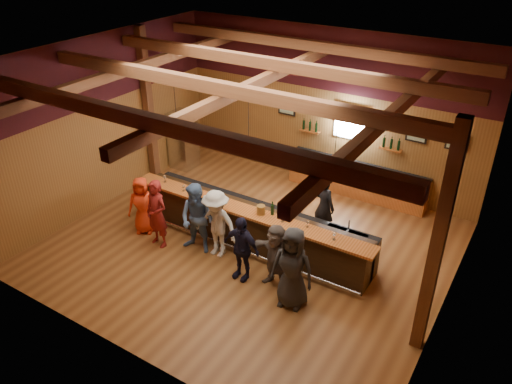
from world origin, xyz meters
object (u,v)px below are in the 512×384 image
customer_orange (143,205)px  customer_redvest (157,214)px  bar_counter (253,225)px  back_bar_cabinet (356,180)px  customer_white (216,224)px  customer_denim (197,219)px  customer_dark (292,268)px  stainless_fridge (183,140)px  customer_brown (275,256)px  customer_navy (241,248)px  bartender (324,207)px  bottle_a (272,209)px  ice_bucket (261,210)px

customer_orange → customer_redvest: customer_redvest is taller
bar_counter → back_bar_cabinet: bearing=71.7°
customer_white → customer_denim: bearing=-168.6°
customer_white → customer_orange: bearing=-176.1°
customer_white → customer_redvest: bearing=-164.5°
customer_redvest → bar_counter: bearing=40.7°
customer_dark → customer_orange: bearing=166.5°
stainless_fridge → customer_white: 4.90m
customer_denim → customer_redvest: bearing=-166.6°
bar_counter → customer_brown: 1.64m
customer_denim → customer_navy: customer_denim is taller
customer_orange → customer_redvest: bearing=-46.7°
customer_white → bartender: customer_white is taller
customer_denim → customer_white: 0.48m
customer_white → back_bar_cabinet: bearing=69.2°
customer_denim → bar_counter: bearing=40.2°
customer_white → customer_brown: size_ratio=1.12×
stainless_fridge → customer_redvest: size_ratio=1.05×
customer_redvest → customer_orange: bearing=168.1°
customer_denim → customer_white: (0.47, 0.10, -0.03)m
customer_brown → bottle_a: (-0.61, 0.90, 0.49)m
stainless_fridge → customer_brown: (5.34, -3.52, -0.15)m
bar_counter → customer_redvest: bearing=-147.0°
customer_white → customer_navy: customer_white is taller
customer_navy → customer_dark: size_ratio=0.85×
bar_counter → bartender: 1.79m
customer_redvest → customer_navy: (2.37, 0.01, -0.09)m
customer_orange → customer_denim: (1.67, 0.06, 0.13)m
customer_brown → bartender: bearing=99.1°
stainless_fridge → customer_dark: 7.07m
customer_denim → customer_white: customer_denim is taller
customer_dark → bartender: (-0.54, 2.64, -0.09)m
customer_white → customer_brown: 1.72m
bar_counter → customer_orange: (-2.61, -0.99, 0.23)m
customer_brown → ice_bucket: customer_brown is taller
back_bar_cabinet → ice_bucket: 4.01m
stainless_fridge → customer_dark: size_ratio=1.00×
customer_redvest → bartender: size_ratio=1.06×
back_bar_cabinet → bottle_a: size_ratio=12.05×
bar_counter → customer_redvest: size_ratio=3.67×
stainless_fridge → customer_brown: size_ratio=1.20×
customer_denim → customer_brown: 2.18m
customer_navy → bottle_a: size_ratio=4.64×
customer_redvest → customer_brown: bearing=10.8°
customer_navy → ice_bucket: size_ratio=7.29×
back_bar_cabinet → ice_bucket: bearing=-101.7°
bar_counter → customer_brown: (1.23, -1.07, 0.23)m
back_bar_cabinet → customer_dark: (0.62, -4.98, 0.42)m
stainless_fridge → customer_denim: (3.17, -3.38, -0.02)m
customer_orange → bartender: bartender is taller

